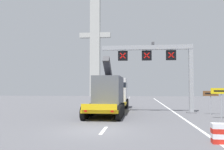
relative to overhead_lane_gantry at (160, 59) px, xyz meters
name	(u,v)px	position (x,y,z in m)	size (l,w,h in m)	color
ground	(94,131)	(-4.85, -10.85, -5.37)	(112.00, 112.00, 0.00)	#5B5B60
lane_markings	(124,104)	(-4.32, 10.94, -5.37)	(0.20, 58.17, 0.01)	silver
edge_line_right	(173,111)	(1.35, 1.15, -5.37)	(0.20, 63.00, 0.01)	silver
overhead_lane_gantry	(160,59)	(0.00, 0.00, 0.00)	(9.39, 0.90, 7.13)	#9EA0A5
heavy_haul_truck_yellow	(112,92)	(-5.01, 0.81, -3.38)	(3.15, 14.09, 5.30)	yellow
exit_sign_yellow	(222,95)	(4.40, -4.47, -3.48)	(1.68, 0.15, 2.46)	#9EA0A5
tourist_info_sign_brown	(211,97)	(4.44, -1.41, -3.72)	(1.40, 0.15, 2.19)	#9EA0A5
crash_barrier_striped	(223,134)	(1.51, -13.41, -4.92)	(1.04, 0.57, 0.90)	red
bridge_pylon_distant	(95,46)	(-14.52, 44.58, 9.24)	(9.00, 2.00, 28.45)	#B7B7B2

